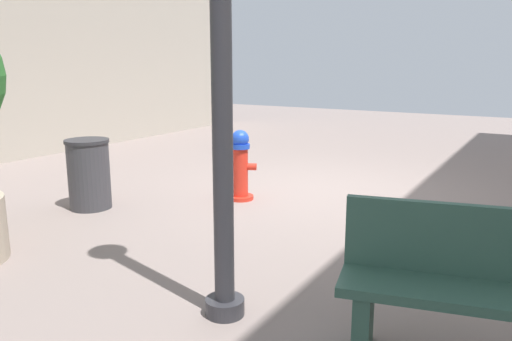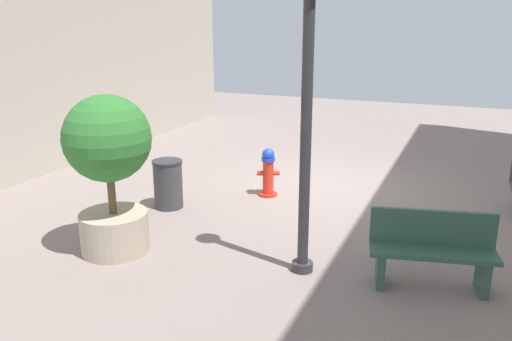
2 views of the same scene
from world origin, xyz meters
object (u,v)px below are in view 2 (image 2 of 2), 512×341
at_px(street_lamp, 307,93).
at_px(trash_bin, 168,184).
at_px(planter_tree, 109,161).
at_px(bench_far, 432,249).
at_px(fire_hydrant, 268,172).

distance_m(street_lamp, trash_bin, 3.75).
bearing_deg(trash_bin, planter_tree, 98.44).
bearing_deg(trash_bin, bench_far, 165.73).
relative_size(bench_far, trash_bin, 1.83).
distance_m(fire_hydrant, planter_tree, 3.42).
bearing_deg(bench_far, fire_hydrant, -37.82).
bearing_deg(street_lamp, planter_tree, 9.89).
bearing_deg(planter_tree, street_lamp, -170.11).
height_order(bench_far, street_lamp, street_lamp).
bearing_deg(trash_bin, street_lamp, 154.79).
xyz_separation_m(fire_hydrant, street_lamp, (-1.56, 2.66, 1.88)).
distance_m(planter_tree, street_lamp, 2.88).
height_order(bench_far, trash_bin, bench_far).
relative_size(fire_hydrant, trash_bin, 1.07).
bearing_deg(street_lamp, trash_bin, -25.21).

